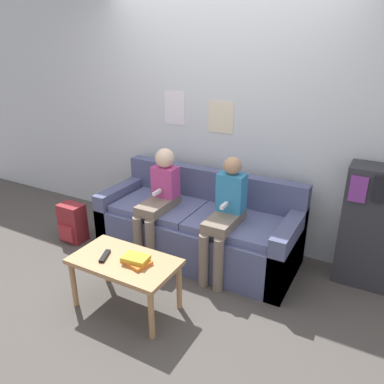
{
  "coord_description": "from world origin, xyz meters",
  "views": [
    {
      "loc": [
        1.54,
        -2.42,
        2.01
      ],
      "look_at": [
        0.0,
        0.37,
        0.72
      ],
      "focal_mm": 35.0,
      "sensor_mm": 36.0,
      "label": 1
    }
  ],
  "objects_px": {
    "person_left": "(159,197)",
    "person_right": "(225,213)",
    "couch": "(198,228)",
    "bookshelf": "(373,227)",
    "backpack": "(73,223)",
    "coffee_table": "(125,266)",
    "tv_remote": "(105,256)"
  },
  "relations": [
    {
      "from": "person_left",
      "to": "bookshelf",
      "type": "bearing_deg",
      "value": 14.54
    },
    {
      "from": "person_right",
      "to": "bookshelf",
      "type": "height_order",
      "value": "person_right"
    },
    {
      "from": "backpack",
      "to": "bookshelf",
      "type": "bearing_deg",
      "value": 14.11
    },
    {
      "from": "coffee_table",
      "to": "couch",
      "type": "bearing_deg",
      "value": 83.43
    },
    {
      "from": "couch",
      "to": "tv_remote",
      "type": "distance_m",
      "value": 1.1
    },
    {
      "from": "couch",
      "to": "backpack",
      "type": "distance_m",
      "value": 1.37
    },
    {
      "from": "coffee_table",
      "to": "person_right",
      "type": "bearing_deg",
      "value": 59.65
    },
    {
      "from": "person_left",
      "to": "bookshelf",
      "type": "xyz_separation_m",
      "value": [
        1.85,
        0.48,
        -0.08
      ]
    },
    {
      "from": "person_right",
      "to": "tv_remote",
      "type": "distance_m",
      "value": 1.08
    },
    {
      "from": "couch",
      "to": "bookshelf",
      "type": "xyz_separation_m",
      "value": [
        1.52,
        0.29,
        0.25
      ]
    },
    {
      "from": "bookshelf",
      "to": "coffee_table",
      "type": "bearing_deg",
      "value": -141.5
    },
    {
      "from": "person_right",
      "to": "bookshelf",
      "type": "bearing_deg",
      "value": 22.69
    },
    {
      "from": "coffee_table",
      "to": "bookshelf",
      "type": "relative_size",
      "value": 0.78
    },
    {
      "from": "backpack",
      "to": "coffee_table",
      "type": "bearing_deg",
      "value": -26.5
    },
    {
      "from": "coffee_table",
      "to": "person_left",
      "type": "height_order",
      "value": "person_left"
    },
    {
      "from": "person_left",
      "to": "person_right",
      "type": "xyz_separation_m",
      "value": [
        0.7,
        -0.0,
        -0.01
      ]
    },
    {
      "from": "couch",
      "to": "bookshelf",
      "type": "distance_m",
      "value": 1.57
    },
    {
      "from": "coffee_table",
      "to": "person_left",
      "type": "relative_size",
      "value": 0.78
    },
    {
      "from": "coffee_table",
      "to": "person_right",
      "type": "xyz_separation_m",
      "value": [
        0.48,
        0.82,
        0.23
      ]
    },
    {
      "from": "person_left",
      "to": "person_right",
      "type": "distance_m",
      "value": 0.7
    },
    {
      "from": "coffee_table",
      "to": "person_right",
      "type": "relative_size",
      "value": 0.77
    },
    {
      "from": "couch",
      "to": "tv_remote",
      "type": "height_order",
      "value": "couch"
    },
    {
      "from": "tv_remote",
      "to": "coffee_table",
      "type": "bearing_deg",
      "value": -5.61
    },
    {
      "from": "person_right",
      "to": "tv_remote",
      "type": "xyz_separation_m",
      "value": [
        -0.63,
        -0.86,
        -0.16
      ]
    },
    {
      "from": "bookshelf",
      "to": "backpack",
      "type": "distance_m",
      "value": 2.93
    },
    {
      "from": "backpack",
      "to": "person_left",
      "type": "bearing_deg",
      "value": 13.28
    },
    {
      "from": "couch",
      "to": "backpack",
      "type": "height_order",
      "value": "couch"
    },
    {
      "from": "couch",
      "to": "person_right",
      "type": "relative_size",
      "value": 1.79
    },
    {
      "from": "person_left",
      "to": "bookshelf",
      "type": "distance_m",
      "value": 1.92
    },
    {
      "from": "coffee_table",
      "to": "tv_remote",
      "type": "xyz_separation_m",
      "value": [
        -0.15,
        -0.05,
        0.07
      ]
    },
    {
      "from": "bookshelf",
      "to": "backpack",
      "type": "bearing_deg",
      "value": -165.89
    },
    {
      "from": "person_left",
      "to": "person_right",
      "type": "relative_size",
      "value": 0.98
    }
  ]
}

